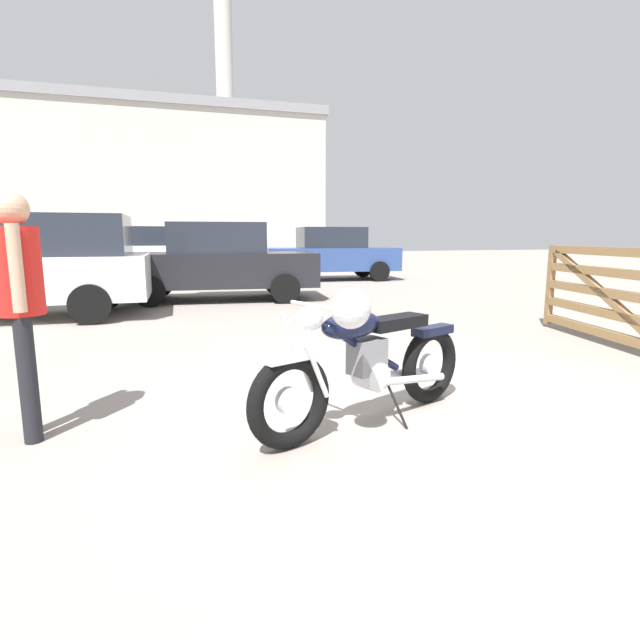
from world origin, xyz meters
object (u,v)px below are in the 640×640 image
(vintage_motorcycle, at_px, (366,360))
(timber_gate, at_px, (619,292))
(white_estate_far, at_px, (5,263))
(blue_hatchback_right, at_px, (218,262))
(pale_sedan_back, at_px, (331,254))
(bystander, at_px, (19,291))
(red_hatchback_near, at_px, (136,249))

(vintage_motorcycle, height_order, timber_gate, timber_gate)
(white_estate_far, bearing_deg, blue_hatchback_right, -155.16)
(vintage_motorcycle, xyz_separation_m, white_estate_far, (-3.83, 6.17, 0.45))
(timber_gate, height_order, blue_hatchback_right, blue_hatchback_right)
(pale_sedan_back, bearing_deg, white_estate_far, -138.32)
(vintage_motorcycle, bearing_deg, bystander, -33.71)
(blue_hatchback_right, relative_size, red_hatchback_near, 0.91)
(timber_gate, relative_size, blue_hatchback_right, 0.57)
(vintage_motorcycle, xyz_separation_m, timber_gate, (3.95, 1.38, 0.21))
(vintage_motorcycle, xyz_separation_m, red_hatchback_near, (-2.19, 16.05, 0.45))
(bystander, xyz_separation_m, blue_hatchback_right, (2.10, 7.21, -0.18))
(bystander, relative_size, red_hatchback_near, 0.35)
(vintage_motorcycle, bearing_deg, pale_sedan_back, -129.44)
(pale_sedan_back, xyz_separation_m, white_estate_far, (-7.67, -5.60, 0.10))
(red_hatchback_near, relative_size, white_estate_far, 1.01)
(white_estate_far, bearing_deg, bystander, 107.26)
(timber_gate, xyz_separation_m, blue_hatchback_right, (-4.13, 6.33, 0.13))
(timber_gate, xyz_separation_m, pale_sedan_back, (-0.12, 10.40, 0.13))
(white_estate_far, bearing_deg, timber_gate, 150.34)
(vintage_motorcycle, relative_size, bystander, 1.19)
(bystander, relative_size, blue_hatchback_right, 0.38)
(bystander, height_order, white_estate_far, white_estate_far)
(pale_sedan_back, relative_size, red_hatchback_near, 0.91)
(vintage_motorcycle, relative_size, white_estate_far, 0.42)
(vintage_motorcycle, distance_m, bystander, 2.39)
(blue_hatchback_right, bearing_deg, bystander, -99.43)
(red_hatchback_near, height_order, white_estate_far, same)
(bystander, distance_m, pale_sedan_back, 12.83)
(timber_gate, height_order, bystander, bystander)
(vintage_motorcycle, distance_m, blue_hatchback_right, 7.72)
(vintage_motorcycle, bearing_deg, timber_gate, 177.78)
(vintage_motorcycle, relative_size, pale_sedan_back, 0.45)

